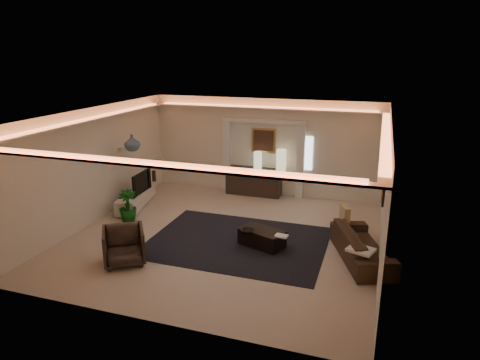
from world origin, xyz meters
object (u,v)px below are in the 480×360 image
(console, at_px, (254,182))
(sofa, at_px, (362,245))
(coffee_table, at_px, (262,237))
(armchair, at_px, (124,246))

(console, distance_m, sofa, 4.80)
(console, height_order, coffee_table, console)
(armchair, bearing_deg, sofa, -14.36)
(console, bearing_deg, sofa, -45.50)
(armchair, bearing_deg, coffee_table, -0.88)
(coffee_table, bearing_deg, sofa, 20.64)
(sofa, distance_m, coffee_table, 2.16)
(console, height_order, armchair, console)
(console, distance_m, armchair, 5.28)
(console, relative_size, sofa, 0.78)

